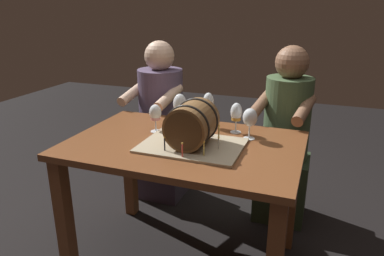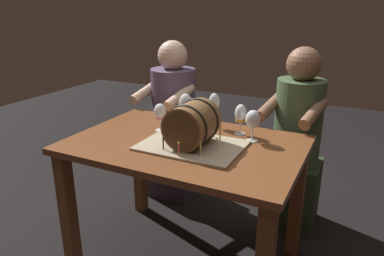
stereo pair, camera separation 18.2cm
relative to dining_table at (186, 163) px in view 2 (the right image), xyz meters
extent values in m
cube|color=brown|center=(0.00, 0.00, 0.11)|extent=(1.22, 0.81, 0.03)
cube|color=brown|center=(-0.55, -0.34, -0.27)|extent=(0.07, 0.07, 0.71)
cube|color=brown|center=(-0.55, 0.34, -0.27)|extent=(0.07, 0.07, 0.71)
cube|color=brown|center=(0.55, 0.34, -0.27)|extent=(0.07, 0.07, 0.71)
cube|color=tan|center=(0.06, -0.04, 0.13)|extent=(0.51, 0.37, 0.01)
cylinder|color=brown|center=(0.06, -0.04, 0.25)|extent=(0.22, 0.25, 0.22)
cylinder|color=#46301B|center=(0.06, -0.17, 0.25)|extent=(0.19, 0.00, 0.19)
cylinder|color=#46301B|center=(0.06, 0.08, 0.25)|extent=(0.19, 0.00, 0.19)
torus|color=black|center=(0.06, -0.11, 0.25)|extent=(0.23, 0.01, 0.23)
torus|color=black|center=(0.06, 0.03, 0.25)|extent=(0.23, 0.01, 0.23)
cylinder|color=silver|center=(0.20, -0.06, 0.17)|extent=(0.01, 0.01, 0.06)
sphere|color=#F9C64C|center=(0.20, -0.06, 0.20)|extent=(0.01, 0.01, 0.01)
cylinder|color=#EAD666|center=(0.17, 0.06, 0.17)|extent=(0.01, 0.01, 0.07)
sphere|color=#F9C64C|center=(0.17, 0.06, 0.22)|extent=(0.01, 0.01, 0.01)
cylinder|color=#EAD666|center=(0.06, 0.12, 0.17)|extent=(0.01, 0.01, 0.06)
sphere|color=#F9C64C|center=(0.06, 0.12, 0.20)|extent=(0.01, 0.01, 0.01)
cylinder|color=#D64C47|center=(-0.05, 0.06, 0.17)|extent=(0.01, 0.01, 0.06)
sphere|color=#F9C64C|center=(-0.05, 0.06, 0.20)|extent=(0.01, 0.01, 0.01)
cylinder|color=#EAD666|center=(-0.08, -0.03, 0.17)|extent=(0.01, 0.01, 0.07)
sphere|color=#F9C64C|center=(-0.08, -0.03, 0.21)|extent=(0.01, 0.01, 0.01)
cylinder|color=black|center=(-0.04, -0.17, 0.17)|extent=(0.01, 0.01, 0.06)
sphere|color=#F9C64C|center=(-0.04, -0.17, 0.21)|extent=(0.01, 0.01, 0.01)
cylinder|color=#D64C47|center=(0.07, -0.21, 0.17)|extent=(0.01, 0.01, 0.06)
sphere|color=#F9C64C|center=(0.07, -0.21, 0.20)|extent=(0.01, 0.01, 0.01)
cylinder|color=#EAD666|center=(0.16, -0.16, 0.17)|extent=(0.01, 0.01, 0.06)
sphere|color=#F9C64C|center=(0.16, -0.16, 0.21)|extent=(0.01, 0.01, 0.01)
cylinder|color=white|center=(0.31, 0.17, 0.13)|extent=(0.06, 0.06, 0.00)
cylinder|color=white|center=(0.31, 0.17, 0.16)|extent=(0.01, 0.01, 0.07)
ellipsoid|color=white|center=(0.31, 0.17, 0.25)|extent=(0.08, 0.08, 0.10)
cylinder|color=white|center=(-0.11, 0.22, 0.13)|extent=(0.06, 0.06, 0.00)
cylinder|color=white|center=(-0.11, 0.22, 0.17)|extent=(0.01, 0.01, 0.08)
ellipsoid|color=white|center=(-0.11, 0.22, 0.27)|extent=(0.08, 0.08, 0.12)
cylinder|color=maroon|center=(-0.11, 0.22, 0.23)|extent=(0.07, 0.07, 0.04)
cylinder|color=white|center=(0.04, 0.29, 0.13)|extent=(0.06, 0.06, 0.00)
cylinder|color=white|center=(0.04, 0.29, 0.17)|extent=(0.01, 0.01, 0.09)
ellipsoid|color=white|center=(0.04, 0.29, 0.27)|extent=(0.07, 0.07, 0.11)
cylinder|color=beige|center=(0.04, 0.29, 0.24)|extent=(0.05, 0.05, 0.04)
cylinder|color=white|center=(0.22, 0.24, 0.13)|extent=(0.06, 0.06, 0.00)
cylinder|color=white|center=(0.22, 0.24, 0.16)|extent=(0.01, 0.01, 0.07)
ellipsoid|color=white|center=(0.22, 0.24, 0.25)|extent=(0.07, 0.07, 0.10)
cylinder|color=#C6842D|center=(0.22, 0.24, 0.22)|extent=(0.05, 0.05, 0.04)
cylinder|color=white|center=(-0.21, 0.10, 0.13)|extent=(0.06, 0.06, 0.00)
cylinder|color=white|center=(-0.21, 0.10, 0.16)|extent=(0.01, 0.01, 0.07)
ellipsoid|color=white|center=(-0.21, 0.10, 0.24)|extent=(0.07, 0.07, 0.09)
cylinder|color=pink|center=(-0.21, 0.10, 0.22)|extent=(0.06, 0.06, 0.04)
cube|color=#372D40|center=(-0.46, 0.68, -0.40)|extent=(0.34, 0.32, 0.45)
cylinder|color=#5B4C6B|center=(-0.46, 0.68, 0.10)|extent=(0.36, 0.36, 0.54)
sphere|color=beige|center=(-0.46, 0.68, 0.47)|extent=(0.21, 0.21, 0.21)
cylinder|color=beige|center=(-0.32, 0.54, 0.21)|extent=(0.10, 0.31, 0.14)
cylinder|color=beige|center=(-0.61, 0.56, 0.21)|extent=(0.10, 0.31, 0.14)
cube|color=#2A3A24|center=(0.46, 0.68, -0.40)|extent=(0.34, 0.32, 0.45)
cylinder|color=#47603D|center=(0.46, 0.68, 0.10)|extent=(0.35, 0.35, 0.55)
sphere|color=brown|center=(0.46, 0.68, 0.47)|extent=(0.21, 0.21, 0.21)
cylinder|color=brown|center=(0.56, 0.53, 0.22)|extent=(0.12, 0.32, 0.14)
cylinder|color=brown|center=(0.30, 0.58, 0.22)|extent=(0.12, 0.32, 0.14)
camera|label=1|loc=(0.66, -1.66, 0.82)|focal=33.86mm
camera|label=2|loc=(0.83, -1.58, 0.82)|focal=33.86mm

